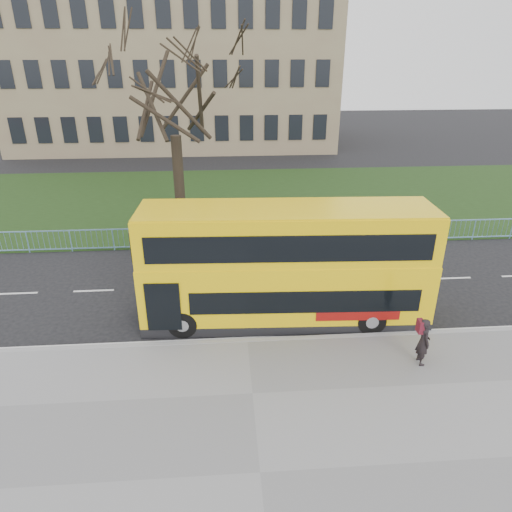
{
  "coord_description": "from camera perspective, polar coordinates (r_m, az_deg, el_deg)",
  "views": [
    {
      "loc": [
        -0.64,
        -14.13,
        8.91
      ],
      "look_at": [
        0.48,
        1.0,
        2.01
      ],
      "focal_mm": 32.0,
      "sensor_mm": 36.0,
      "label": 1
    }
  ],
  "objects": [
    {
      "name": "grass_verge",
      "position": [
        29.79,
        -2.83,
        7.11
      ],
      "size": [
        80.0,
        15.4,
        0.08
      ],
      "primitive_type": "cube",
      "color": "#1C3413",
      "rests_on": "ground"
    },
    {
      "name": "bare_tree",
      "position": [
        24.45,
        -10.17,
        16.73
      ],
      "size": [
        7.97,
        7.97,
        11.38
      ],
      "primitive_type": null,
      "color": "black",
      "rests_on": "grass_verge"
    },
    {
      "name": "ground",
      "position": [
        16.72,
        -1.4,
        -7.76
      ],
      "size": [
        120.0,
        120.0,
        0.0
      ],
      "primitive_type": "plane",
      "color": "black",
      "rests_on": "ground"
    },
    {
      "name": "yellow_bus",
      "position": [
        15.68,
        3.75,
        -0.85
      ],
      "size": [
        9.97,
        2.77,
        4.14
      ],
      "rotation": [
        0.0,
        0.0,
        -0.04
      ],
      "color": "yellow",
      "rests_on": "ground"
    },
    {
      "name": "guard_railing",
      "position": [
        22.36,
        -2.29,
        2.49
      ],
      "size": [
        40.0,
        0.12,
        1.1
      ],
      "primitive_type": null,
      "color": "#77ACD4",
      "rests_on": "ground"
    },
    {
      "name": "civic_building",
      "position": [
        49.36,
        -10.03,
        21.91
      ],
      "size": [
        30.0,
        15.0,
        14.0
      ],
      "primitive_type": "cube",
      "color": "#806A51",
      "rests_on": "ground"
    },
    {
      "name": "pedestrian",
      "position": [
        14.83,
        20.19,
        -9.99
      ],
      "size": [
        0.37,
        0.57,
        1.55
      ],
      "primitive_type": "imported",
      "rotation": [
        0.0,
        0.0,
        1.57
      ],
      "color": "black",
      "rests_on": "pavement"
    },
    {
      "name": "kerb",
      "position": [
        15.39,
        -1.1,
        -10.61
      ],
      "size": [
        80.0,
        0.2,
        0.14
      ],
      "primitive_type": "cube",
      "color": "gray",
      "rests_on": "ground"
    },
    {
      "name": "pavement",
      "position": [
        11.54,
        0.52,
        -25.62
      ],
      "size": [
        80.0,
        10.5,
        0.12
      ],
      "primitive_type": "cube",
      "color": "slate",
      "rests_on": "ground"
    }
  ]
}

